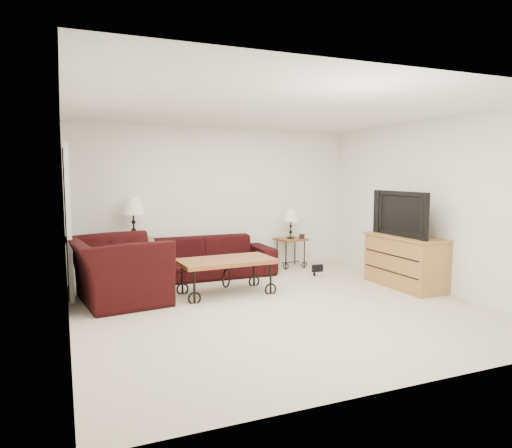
{
  "coord_description": "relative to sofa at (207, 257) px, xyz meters",
  "views": [
    {
      "loc": [
        -2.52,
        -5.34,
        1.71
      ],
      "look_at": [
        0.0,
        0.7,
        1.0
      ],
      "focal_mm": 32.69,
      "sensor_mm": 36.0,
      "label": 1
    }
  ],
  "objects": [
    {
      "name": "wall_right",
      "position": [
        2.84,
        -2.02,
        0.92
      ],
      "size": [
        0.02,
        5.0,
        2.5
      ],
      "primitive_type": "cube",
      "color": "white",
      "rests_on": "ground"
    },
    {
      "name": "photo_frame_left",
      "position": [
        -1.3,
        0.03,
        0.4
      ],
      "size": [
        0.13,
        0.02,
        0.11
      ],
      "primitive_type": "cube",
      "rotation": [
        0.0,
        0.0,
        0.05
      ],
      "color": "black",
      "rests_on": "side_table_left"
    },
    {
      "name": "ground",
      "position": [
        0.34,
        -2.02,
        -0.33
      ],
      "size": [
        5.0,
        5.0,
        0.0
      ],
      "primitive_type": "plane",
      "color": "beige",
      "rests_on": "ground"
    },
    {
      "name": "wall_left",
      "position": [
        -2.16,
        -2.02,
        0.92
      ],
      "size": [
        0.02,
        5.0,
        2.5
      ],
      "primitive_type": "cube",
      "color": "white",
      "rests_on": "ground"
    },
    {
      "name": "coffee_table",
      "position": [
        -0.07,
        -1.2,
        -0.07
      ],
      "size": [
        1.38,
        0.79,
        0.5
      ],
      "primitive_type": "cube",
      "rotation": [
        0.0,
        0.0,
        0.05
      ],
      "color": "brown",
      "rests_on": "ground"
    },
    {
      "name": "wall_back",
      "position": [
        0.34,
        0.48,
        0.92
      ],
      "size": [
        5.0,
        0.02,
        2.5
      ],
      "primitive_type": "cube",
      "color": "white",
      "rests_on": "ground"
    },
    {
      "name": "lamp_left",
      "position": [
        -1.15,
        0.18,
        0.67
      ],
      "size": [
        0.42,
        0.42,
        0.67
      ],
      "primitive_type": null,
      "rotation": [
        0.0,
        0.0,
        -0.12
      ],
      "color": "black",
      "rests_on": "side_table_left"
    },
    {
      "name": "photo_frame_right",
      "position": [
        1.8,
        0.03,
        0.25
      ],
      "size": [
        0.11,
        0.02,
        0.09
      ],
      "primitive_type": "cube",
      "rotation": [
        0.0,
        0.0,
        -0.05
      ],
      "color": "black",
      "rests_on": "side_table_right"
    },
    {
      "name": "backpack",
      "position": [
        1.67,
        -0.67,
        -0.14
      ],
      "size": [
        0.36,
        0.32,
        0.38
      ],
      "primitive_type": "ellipsoid",
      "rotation": [
        0.0,
        0.0,
        0.42
      ],
      "color": "black",
      "rests_on": "ground"
    },
    {
      "name": "side_table_right",
      "position": [
        1.65,
        0.18,
        -0.06
      ],
      "size": [
        0.56,
        0.56,
        0.53
      ],
      "primitive_type": "cube",
      "rotation": [
        0.0,
        0.0,
        0.16
      ],
      "color": "brown",
      "rests_on": "ground"
    },
    {
      "name": "doorway",
      "position": [
        -2.13,
        -0.37,
        0.69
      ],
      "size": [
        0.08,
        0.94,
        2.04
      ],
      "primitive_type": "cube",
      "color": "black",
      "rests_on": "ground"
    },
    {
      "name": "side_table_left",
      "position": [
        -1.15,
        0.18,
        0.01
      ],
      "size": [
        0.68,
        0.68,
        0.67
      ],
      "primitive_type": "cube",
      "rotation": [
        0.0,
        0.0,
        -0.12
      ],
      "color": "brown",
      "rests_on": "ground"
    },
    {
      "name": "sofa",
      "position": [
        0.0,
        0.0,
        0.0
      ],
      "size": [
        2.23,
        0.87,
        0.65
      ],
      "primitive_type": "imported",
      "color": "black",
      "rests_on": "ground"
    },
    {
      "name": "tv_stand",
      "position": [
        2.57,
        -1.83,
        0.07
      ],
      "size": [
        0.54,
        1.3,
        0.78
      ],
      "primitive_type": "cube",
      "color": "#B28442",
      "rests_on": "ground"
    },
    {
      "name": "throw_pillow",
      "position": [
        -1.39,
        -1.08,
        0.19
      ],
      "size": [
        0.16,
        0.4,
        0.39
      ],
      "primitive_type": "cube",
      "rotation": [
        0.0,
        0.0,
        1.71
      ],
      "color": "#B34E16",
      "rests_on": "armchair"
    },
    {
      "name": "lamp_right",
      "position": [
        1.65,
        0.18,
        0.47
      ],
      "size": [
        0.35,
        0.35,
        0.53
      ],
      "primitive_type": null,
      "rotation": [
        0.0,
        0.0,
        0.16
      ],
      "color": "black",
      "rests_on": "side_table_right"
    },
    {
      "name": "ceiling",
      "position": [
        0.34,
        -2.02,
        2.17
      ],
      "size": [
        5.0,
        5.0,
        0.0
      ],
      "primitive_type": "plane",
      "color": "white",
      "rests_on": "wall_back"
    },
    {
      "name": "wall_front",
      "position": [
        0.34,
        -4.52,
        0.92
      ],
      "size": [
        5.0,
        0.02,
        2.5
      ],
      "primitive_type": "cube",
      "color": "white",
      "rests_on": "ground"
    },
    {
      "name": "armchair",
      "position": [
        -1.54,
        -1.03,
        0.11
      ],
      "size": [
        1.33,
        1.48,
        0.86
      ],
      "primitive_type": "imported",
      "rotation": [
        0.0,
        0.0,
        1.71
      ],
      "color": "black",
      "rests_on": "ground"
    },
    {
      "name": "television",
      "position": [
        2.55,
        -1.83,
        0.79
      ],
      "size": [
        0.15,
        1.17,
        0.67
      ],
      "primitive_type": "imported",
      "rotation": [
        0.0,
        0.0,
        -1.57
      ],
      "color": "black",
      "rests_on": "tv_stand"
    }
  ]
}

